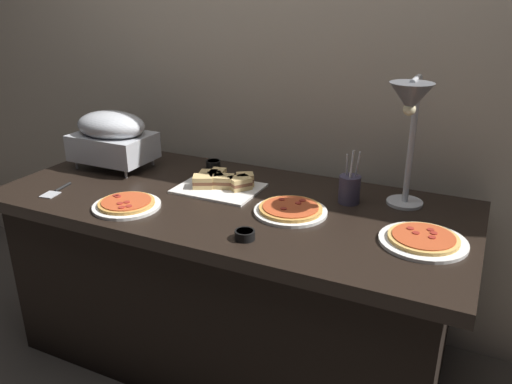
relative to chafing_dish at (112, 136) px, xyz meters
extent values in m
plane|color=#4C443D|center=(0.67, -0.12, -0.91)|extent=(8.00, 8.00, 0.00)
cube|color=tan|center=(0.67, 0.38, 0.29)|extent=(4.40, 0.04, 2.40)
cube|color=black|center=(0.67, -0.12, -0.17)|extent=(1.90, 0.84, 0.05)
cube|color=black|center=(0.67, -0.12, -0.55)|extent=(1.75, 0.74, 0.71)
cylinder|color=#B7BABF|center=(-0.14, -0.10, -0.13)|extent=(0.01, 0.01, 0.04)
cylinder|color=#B7BABF|center=(0.14, -0.10, -0.13)|extent=(0.01, 0.01, 0.04)
cylinder|color=#B7BABF|center=(-0.14, 0.10, -0.13)|extent=(0.01, 0.01, 0.04)
cylinder|color=#B7BABF|center=(0.14, 0.10, -0.13)|extent=(0.01, 0.01, 0.04)
cube|color=#B7BABF|center=(0.00, 0.00, -0.05)|extent=(0.36, 0.25, 0.12)
ellipsoid|color=#B7BABF|center=(0.00, 0.00, 0.05)|extent=(0.34, 0.24, 0.13)
cylinder|color=#B7BABF|center=(1.32, 0.13, -0.14)|extent=(0.14, 0.14, 0.01)
cylinder|color=#B7BABF|center=(1.32, 0.13, 0.10)|extent=(0.02, 0.02, 0.48)
cylinder|color=#B7BABF|center=(1.32, 0.06, 0.34)|extent=(0.02, 0.14, 0.02)
cone|color=#595B60|center=(1.32, -0.01, 0.29)|extent=(0.15, 0.15, 0.10)
sphere|color=#F9EAB2|center=(1.32, -0.01, 0.25)|extent=(0.04, 0.04, 0.04)
cylinder|color=white|center=(0.36, -0.36, -0.14)|extent=(0.26, 0.26, 0.01)
cylinder|color=#C68E42|center=(0.36, -0.36, -0.13)|extent=(0.22, 0.22, 0.01)
cylinder|color=#B74723|center=(0.36, -0.36, -0.12)|extent=(0.19, 0.19, 0.00)
cylinder|color=maroon|center=(0.31, -0.35, -0.12)|extent=(0.02, 0.02, 0.00)
cylinder|color=maroon|center=(0.40, -0.40, -0.12)|extent=(0.02, 0.02, 0.00)
cylinder|color=maroon|center=(0.36, -0.40, -0.12)|extent=(0.02, 0.02, 0.00)
cylinder|color=maroon|center=(0.39, -0.43, -0.12)|extent=(0.02, 0.02, 0.00)
cylinder|color=maroon|center=(0.37, -0.38, -0.12)|extent=(0.02, 0.02, 0.00)
cylinder|color=maroon|center=(0.29, -0.34, -0.12)|extent=(0.02, 0.02, 0.00)
cylinder|color=white|center=(1.44, -0.18, -0.14)|extent=(0.29, 0.29, 0.01)
cylinder|color=#DBA856|center=(1.44, -0.18, -0.13)|extent=(0.23, 0.23, 0.01)
cylinder|color=#B74723|center=(1.44, -0.18, -0.12)|extent=(0.20, 0.20, 0.00)
cylinder|color=maroon|center=(1.41, -0.17, -0.12)|extent=(0.02, 0.02, 0.00)
cylinder|color=maroon|center=(1.39, -0.15, -0.12)|extent=(0.02, 0.02, 0.00)
cylinder|color=maroon|center=(1.45, -0.13, -0.12)|extent=(0.02, 0.02, 0.00)
cylinder|color=maroon|center=(1.46, -0.18, -0.12)|extent=(0.02, 0.02, 0.00)
cylinder|color=maroon|center=(1.46, -0.15, -0.12)|extent=(0.02, 0.02, 0.00)
cylinder|color=white|center=(0.95, -0.14, -0.14)|extent=(0.28, 0.28, 0.01)
cylinder|color=#C68E42|center=(0.95, -0.14, -0.13)|extent=(0.24, 0.24, 0.01)
cylinder|color=#B74723|center=(0.95, -0.14, -0.12)|extent=(0.21, 0.21, 0.00)
cylinder|color=maroon|center=(0.89, -0.10, -0.12)|extent=(0.02, 0.02, 0.00)
cylinder|color=maroon|center=(0.93, -0.18, -0.12)|extent=(0.02, 0.02, 0.00)
cylinder|color=maroon|center=(0.97, -0.07, -0.12)|extent=(0.02, 0.02, 0.00)
cylinder|color=maroon|center=(0.96, -0.10, -0.12)|extent=(0.02, 0.02, 0.00)
cube|color=white|center=(0.59, -0.05, -0.14)|extent=(0.34, 0.26, 0.01)
cube|color=tan|center=(0.52, -0.01, -0.13)|extent=(0.09, 0.08, 0.02)
cube|color=brown|center=(0.52, -0.01, -0.11)|extent=(0.09, 0.08, 0.01)
cube|color=tan|center=(0.52, -0.01, -0.10)|extent=(0.09, 0.08, 0.02)
cube|color=tan|center=(0.56, -0.02, -0.13)|extent=(0.09, 0.09, 0.02)
cube|color=brown|center=(0.56, -0.02, -0.11)|extent=(0.09, 0.09, 0.01)
cube|color=tan|center=(0.56, -0.02, -0.10)|extent=(0.09, 0.09, 0.02)
cube|color=tan|center=(0.67, -0.02, -0.13)|extent=(0.11, 0.11, 0.02)
cube|color=brown|center=(0.67, -0.02, -0.11)|extent=(0.11, 0.11, 0.01)
cube|color=tan|center=(0.67, -0.02, -0.10)|extent=(0.11, 0.11, 0.02)
cube|color=tan|center=(0.60, -0.03, -0.13)|extent=(0.10, 0.09, 0.02)
cube|color=brown|center=(0.60, -0.03, -0.11)|extent=(0.10, 0.09, 0.01)
cube|color=tan|center=(0.60, -0.03, -0.10)|extent=(0.10, 0.09, 0.02)
cube|color=tan|center=(0.68, 0.03, -0.13)|extent=(0.09, 0.09, 0.02)
cube|color=brown|center=(0.68, 0.03, -0.11)|extent=(0.09, 0.09, 0.01)
cube|color=tan|center=(0.68, 0.03, -0.10)|extent=(0.09, 0.09, 0.02)
cube|color=tan|center=(0.54, 0.02, -0.13)|extent=(0.07, 0.08, 0.02)
cube|color=brown|center=(0.54, 0.02, -0.11)|extent=(0.07, 0.08, 0.01)
cube|color=tan|center=(0.54, 0.02, -0.10)|extent=(0.07, 0.08, 0.02)
cube|color=tan|center=(0.53, -0.07, -0.13)|extent=(0.10, 0.10, 0.02)
cube|color=brown|center=(0.53, -0.07, -0.11)|extent=(0.10, 0.10, 0.01)
cube|color=tan|center=(0.53, -0.07, -0.10)|extent=(0.10, 0.10, 0.02)
cylinder|color=black|center=(0.89, -0.41, -0.13)|extent=(0.07, 0.07, 0.03)
cylinder|color=maroon|center=(0.89, -0.41, -0.12)|extent=(0.06, 0.06, 0.01)
cylinder|color=black|center=(0.43, 0.17, -0.13)|extent=(0.07, 0.07, 0.04)
cylinder|color=maroon|center=(0.43, 0.17, -0.11)|extent=(0.06, 0.06, 0.01)
cylinder|color=#383347|center=(1.12, 0.05, -0.09)|extent=(0.08, 0.08, 0.11)
cylinder|color=#B7BABF|center=(1.10, 0.06, -0.03)|extent=(0.01, 0.03, 0.16)
cylinder|color=#B7BABF|center=(1.12, 0.03, -0.02)|extent=(0.01, 0.03, 0.19)
cylinder|color=#B7BABF|center=(1.14, 0.06, -0.03)|extent=(0.03, 0.03, 0.18)
cube|color=#B7BABF|center=(0.00, -0.40, -0.15)|extent=(0.07, 0.08, 0.00)
cylinder|color=black|center=(-0.02, -0.31, -0.15)|extent=(0.03, 0.10, 0.01)
camera|label=1|loc=(1.59, -1.78, 0.63)|focal=35.87mm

